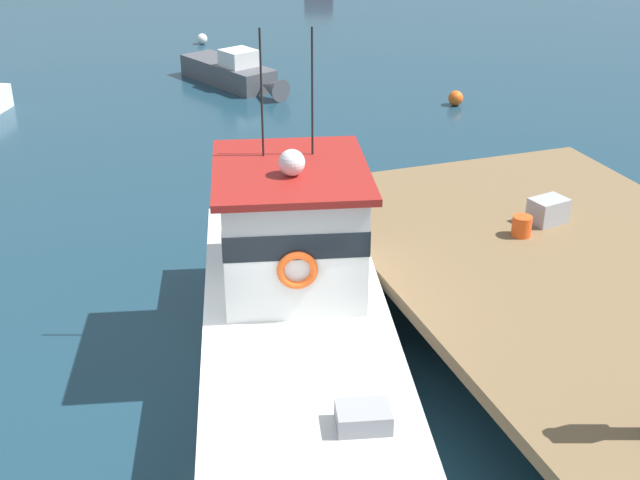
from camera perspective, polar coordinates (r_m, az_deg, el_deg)
The scene contains 8 objects.
ground_plane at distance 12.14m, azimuth -2.96°, elevation -9.85°, with size 200.00×200.00×0.00m, color #193847.
dock at distance 13.49m, azimuth 16.89°, elevation -1.81°, with size 6.00×9.00×1.20m.
main_fishing_boat at distance 11.76m, azimuth -1.68°, elevation -5.23°, with size 4.34×9.95×4.80m.
crate_single_far at distance 14.56m, azimuth 15.32°, elevation 1.96°, with size 0.60×0.44×0.42m, color #9E9EA3.
bait_bucket at distance 13.96m, azimuth 13.62°, elevation 0.93°, with size 0.32×0.32×0.34m, color #E04C19.
moored_boat_far_left at distance 26.93m, azimuth -5.93°, elevation 11.31°, with size 2.53×4.67×1.18m.
mooring_buoy_outer at distance 32.86m, azimuth -8.06°, elevation 13.45°, with size 0.40×0.40×0.40m, color silver.
mooring_buoy_channel_marker at distance 25.03m, azimuth 9.26°, elevation 9.55°, with size 0.44×0.44×0.44m, color #EA5B19.
Camera 1 is at (-2.65, -9.51, 7.06)m, focal length 46.83 mm.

